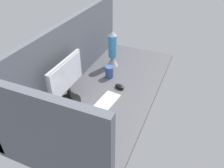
{
  "coord_description": "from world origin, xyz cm",
  "views": [
    {
      "loc": [
        -147.29,
        -64.8,
        121.61
      ],
      "look_at": [
        -10.86,
        0.0,
        14.0
      ],
      "focal_mm": 35.88,
      "sensor_mm": 36.0,
      "label": 1
    }
  ],
  "objects_px": {
    "monitor": "(67,80)",
    "mouse": "(120,87)",
    "mug_ceramic_blue": "(109,72)",
    "lava_lamp": "(113,52)",
    "keyboard": "(103,106)"
  },
  "relations": [
    {
      "from": "monitor",
      "to": "keyboard",
      "type": "relative_size",
      "value": 1.18
    },
    {
      "from": "monitor",
      "to": "lava_lamp",
      "type": "xyz_separation_m",
      "value": [
        0.69,
        -0.1,
        -0.06
      ]
    },
    {
      "from": "mouse",
      "to": "mug_ceramic_blue",
      "type": "relative_size",
      "value": 0.82
    },
    {
      "from": "mouse",
      "to": "mug_ceramic_blue",
      "type": "height_order",
      "value": "mug_ceramic_blue"
    },
    {
      "from": "monitor",
      "to": "lava_lamp",
      "type": "height_order",
      "value": "monitor"
    },
    {
      "from": "lava_lamp",
      "to": "keyboard",
      "type": "bearing_deg",
      "value": -163.67
    },
    {
      "from": "keyboard",
      "to": "mouse",
      "type": "relative_size",
      "value": 3.85
    },
    {
      "from": "lava_lamp",
      "to": "monitor",
      "type": "bearing_deg",
      "value": 171.36
    },
    {
      "from": "monitor",
      "to": "mouse",
      "type": "relative_size",
      "value": 4.54
    },
    {
      "from": "keyboard",
      "to": "lava_lamp",
      "type": "bearing_deg",
      "value": 22.76
    },
    {
      "from": "mug_ceramic_blue",
      "to": "lava_lamp",
      "type": "height_order",
      "value": "lava_lamp"
    },
    {
      "from": "keyboard",
      "to": "mouse",
      "type": "bearing_deg",
      "value": 0.59
    },
    {
      "from": "mug_ceramic_blue",
      "to": "mouse",
      "type": "bearing_deg",
      "value": -130.49
    },
    {
      "from": "monitor",
      "to": "mug_ceramic_blue",
      "type": "bearing_deg",
      "value": -18.97
    },
    {
      "from": "mouse",
      "to": "lava_lamp",
      "type": "height_order",
      "value": "lava_lamp"
    }
  ]
}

